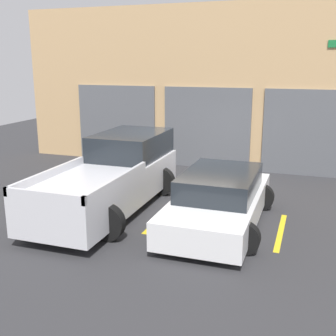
% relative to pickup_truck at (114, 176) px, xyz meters
% --- Properties ---
extents(ground_plane, '(28.00, 28.00, 0.00)m').
position_rel_pickup_truck_xyz_m(ground_plane, '(1.40, 1.88, -0.82)').
color(ground_plane, '#2D2D30').
extents(shophouse_building, '(14.42, 0.68, 5.52)m').
position_rel_pickup_truck_xyz_m(shophouse_building, '(1.39, 5.17, 1.89)').
color(shophouse_building, tan).
rests_on(shophouse_building, ground).
extents(pickup_truck, '(2.37, 5.28, 1.76)m').
position_rel_pickup_truck_xyz_m(pickup_truck, '(0.00, 0.00, 0.00)').
color(pickup_truck, silver).
rests_on(pickup_truck, ground).
extents(sedan_white, '(2.23, 4.33, 1.23)m').
position_rel_pickup_truck_xyz_m(sedan_white, '(2.80, -0.28, -0.24)').
color(sedan_white, white).
rests_on(sedan_white, ground).
extents(parking_stripe_far_left, '(0.12, 2.20, 0.01)m').
position_rel_pickup_truck_xyz_m(parking_stripe_far_left, '(-1.40, -0.31, -0.82)').
color(parking_stripe_far_left, gold).
rests_on(parking_stripe_far_left, ground).
extents(parking_stripe_left, '(0.12, 2.20, 0.01)m').
position_rel_pickup_truck_xyz_m(parking_stripe_left, '(1.40, -0.31, -0.82)').
color(parking_stripe_left, gold).
rests_on(parking_stripe_left, ground).
extents(parking_stripe_centre, '(0.12, 2.20, 0.01)m').
position_rel_pickup_truck_xyz_m(parking_stripe_centre, '(4.20, -0.31, -0.82)').
color(parking_stripe_centre, gold).
rests_on(parking_stripe_centre, ground).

